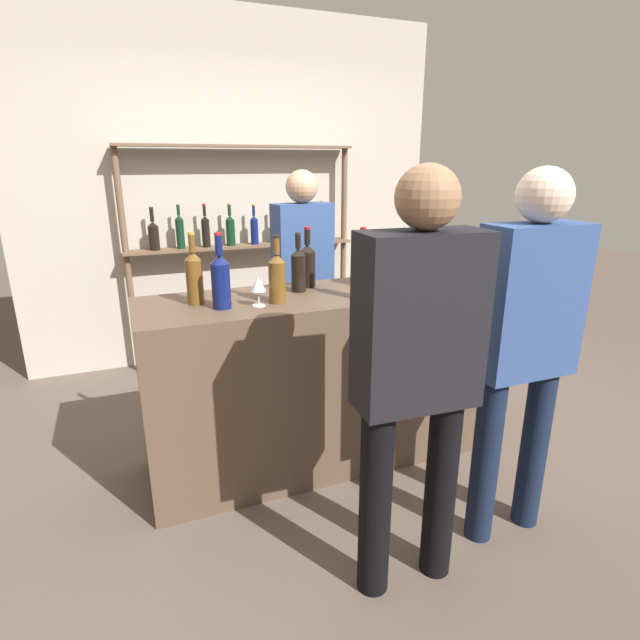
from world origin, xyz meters
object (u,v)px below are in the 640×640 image
at_px(counter_bottle_1, 277,277).
at_px(customer_right, 526,335).
at_px(counter_bottle_4, 221,280).
at_px(cork_jar, 443,269).
at_px(counter_bottle_2, 362,272).
at_px(counter_bottle_3, 194,276).
at_px(counter_bottle_5, 298,269).
at_px(wine_glass, 258,285).
at_px(ice_bucket, 379,269).
at_px(customer_center, 417,362).
at_px(counter_bottle_0, 307,264).
at_px(server_behind_counter, 303,270).

distance_m(counter_bottle_1, customer_right, 1.16).
xyz_separation_m(counter_bottle_1, customer_right, (0.83, -0.80, -0.15)).
distance_m(counter_bottle_4, cork_jar, 1.34).
relative_size(counter_bottle_2, counter_bottle_3, 1.03).
height_order(counter_bottle_5, customer_right, customer_right).
bearing_deg(wine_glass, customer_right, -39.79).
relative_size(ice_bucket, customer_center, 0.12).
height_order(counter_bottle_0, cork_jar, counter_bottle_0).
distance_m(counter_bottle_5, cork_jar, 0.89).
relative_size(cork_jar, customer_right, 0.08).
relative_size(counter_bottle_0, counter_bottle_2, 0.92).
bearing_deg(customer_center, customer_right, -78.36).
bearing_deg(customer_center, wine_glass, 25.48).
bearing_deg(counter_bottle_3, wine_glass, -29.39).
distance_m(wine_glass, customer_center, 0.93).
bearing_deg(server_behind_counter, customer_right, 6.88).
xyz_separation_m(wine_glass, server_behind_counter, (0.53, 0.84, -0.13)).
height_order(counter_bottle_2, counter_bottle_5, counter_bottle_2).
bearing_deg(customer_right, server_behind_counter, 14.63).
xyz_separation_m(counter_bottle_3, counter_bottle_4, (0.10, -0.12, 0.00)).
xyz_separation_m(counter_bottle_1, wine_glass, (-0.10, -0.03, -0.02)).
bearing_deg(counter_bottle_5, wine_glass, -144.09).
height_order(wine_glass, ice_bucket, ice_bucket).
bearing_deg(counter_bottle_0, customer_right, -61.53).
xyz_separation_m(ice_bucket, server_behind_counter, (-0.20, 0.69, -0.12)).
distance_m(ice_bucket, customer_center, 1.09).
xyz_separation_m(customer_right, customer_center, (-0.58, -0.08, 0.00)).
bearing_deg(ice_bucket, counter_bottle_2, -134.66).
relative_size(counter_bottle_3, counter_bottle_5, 1.11).
height_order(counter_bottle_1, customer_right, customer_right).
bearing_deg(cork_jar, counter_bottle_2, -162.20).
bearing_deg(customer_right, counter_bottle_3, 53.14).
relative_size(counter_bottle_5, customer_center, 0.19).
relative_size(counter_bottle_3, cork_jar, 2.77).
bearing_deg(customer_right, customer_center, 99.07).
bearing_deg(ice_bucket, counter_bottle_3, 179.95).
height_order(counter_bottle_5, customer_center, customer_center).
xyz_separation_m(ice_bucket, customer_center, (-0.39, -1.01, -0.11)).
xyz_separation_m(counter_bottle_1, counter_bottle_5, (0.17, 0.17, -0.01)).
relative_size(ice_bucket, customer_right, 0.12).
bearing_deg(customer_right, ice_bucket, 12.52).
bearing_deg(ice_bucket, server_behind_counter, 106.64).
bearing_deg(counter_bottle_4, cork_jar, 4.83).
relative_size(ice_bucket, server_behind_counter, 0.13).
distance_m(counter_bottle_4, customer_right, 1.37).
relative_size(counter_bottle_1, counter_bottle_2, 0.92).
bearing_deg(customer_center, counter_bottle_5, 7.36).
relative_size(counter_bottle_4, counter_bottle_5, 1.13).
xyz_separation_m(counter_bottle_0, cork_jar, (0.80, -0.14, -0.07)).
bearing_deg(counter_bottle_0, counter_bottle_4, -154.71).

